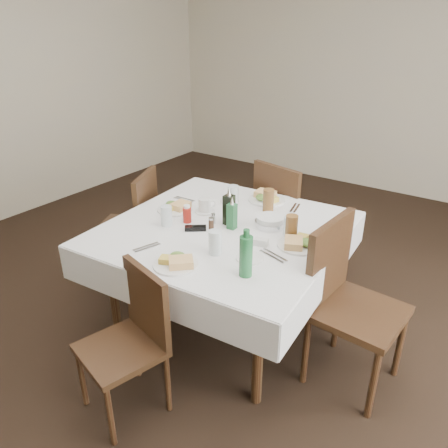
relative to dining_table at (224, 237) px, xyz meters
The scene contains 33 objects.
ground_plane 0.70m from the dining_table, 96.49° to the right, with size 7.00×7.00×0.00m, color black.
room_shell 1.03m from the dining_table, 96.49° to the right, with size 6.04×7.04×2.80m.
dining_table is the anchor object (origin of this frame).
chair_north 0.91m from the dining_table, 91.51° to the left, with size 0.54×0.54×0.96m.
chair_south 0.89m from the dining_table, 89.40° to the right, with size 0.49×0.49×0.84m.
chair_east 0.85m from the dining_table, ahead, with size 0.51×0.51×1.00m.
chair_west 0.95m from the dining_table, behind, with size 0.58×0.58×0.93m.
meal_north 0.57m from the dining_table, 90.92° to the left, with size 0.27×0.27×0.06m.
meal_south 0.56m from the dining_table, 83.49° to the right, with size 0.25×0.25×0.06m.
meal_east 0.53m from the dining_table, ahead, with size 0.26×0.26×0.06m.
meal_west 0.46m from the dining_table, behind, with size 0.25×0.25×0.05m.
side_plate_a 0.45m from the dining_table, 120.04° to the left, with size 0.14×0.14×0.01m.
side_plate_b 0.45m from the dining_table, 35.78° to the right, with size 0.16×0.16×0.01m.
water_n 0.41m from the dining_table, 115.57° to the left, with size 0.08×0.08×0.15m.
water_s 0.38m from the dining_table, 63.49° to the right, with size 0.08×0.08×0.14m.
water_e 0.44m from the dining_table, 19.95° to the left, with size 0.07×0.07×0.12m.
water_w 0.40m from the dining_table, 149.90° to the right, with size 0.07×0.07×0.14m.
iced_tea_a 0.44m from the dining_table, 75.81° to the left, with size 0.08×0.08×0.16m.
iced_tea_b 0.47m from the dining_table, 13.14° to the left, with size 0.08×0.08×0.16m.
bread_basket 0.32m from the dining_table, 39.08° to the left, with size 0.20×0.20×0.07m.
oil_cruet_dark 0.19m from the dining_table, 94.39° to the left, with size 0.06×0.06×0.26m.
oil_cruet_green 0.17m from the dining_table, 17.26° to the left, with size 0.05×0.05×0.22m.
ketchup_bottle 0.29m from the dining_table, 163.22° to the right, with size 0.06×0.06×0.12m.
salt_shaker 0.15m from the dining_table, behind, with size 0.03×0.03×0.07m.
pepper_shaker 0.14m from the dining_table, 131.67° to the right, with size 0.03×0.03×0.08m.
coffee_mug 0.31m from the dining_table, 153.50° to the left, with size 0.14×0.14×0.10m.
sunglasses 0.21m from the dining_table, 131.72° to the right, with size 0.14×0.12×0.03m.
green_bottle 0.63m from the dining_table, 44.21° to the right, with size 0.07×0.07×0.27m.
sugar_caddy 0.35m from the dining_table, 13.51° to the right, with size 0.09×0.07×0.04m.
cutlery_n 0.60m from the dining_table, 66.24° to the left, with size 0.08×0.18×0.01m.
cutlery_s 0.55m from the dining_table, 113.43° to the right, with size 0.09×0.17×0.01m.
cutlery_e 0.48m from the dining_table, 19.13° to the right, with size 0.19×0.10×0.01m.
cutlery_w 0.57m from the dining_table, 157.37° to the left, with size 0.18×0.05×0.01m.
Camera 1 is at (1.48, -2.00, 2.00)m, focal length 35.00 mm.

